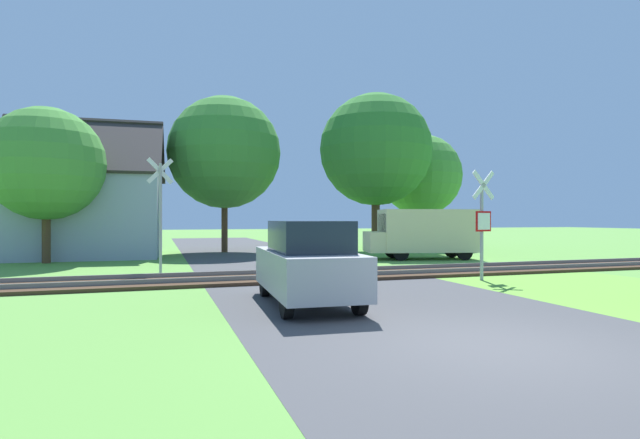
{
  "coord_description": "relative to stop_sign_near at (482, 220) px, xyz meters",
  "views": [
    {
      "loc": [
        -4.61,
        -5.97,
        1.83
      ],
      "look_at": [
        0.5,
        9.73,
        1.8
      ],
      "focal_mm": 28.0,
      "sensor_mm": 36.0,
      "label": 1
    }
  ],
  "objects": [
    {
      "name": "road_asphalt",
      "position": [
        -4.5,
        -4.53,
        -1.79
      ],
      "size": [
        6.88,
        80.0,
        0.01
      ],
      "primitive_type": "cube",
      "color": "#424244",
      "rests_on": "ground"
    },
    {
      "name": "parked_car",
      "position": [
        -6.11,
        -2.4,
        -0.89
      ],
      "size": [
        1.87,
        4.09,
        1.78
      ],
      "rotation": [
        0.0,
        0.0,
        -0.06
      ],
      "color": "#99999E",
      "rests_on": "ground"
    },
    {
      "name": "mail_truck",
      "position": [
        2.3,
        7.45,
        -0.55
      ],
      "size": [
        5.18,
        2.87,
        2.24
      ],
      "rotation": [
        0.0,
        0.0,
        1.35
      ],
      "color": "beige",
      "rests_on": "ground"
    },
    {
      "name": "house",
      "position": [
        -12.39,
        13.83,
        0.39
      ],
      "size": [
        7.34,
        6.73,
        6.68
      ],
      "rotation": [
        0.0,
        0.0,
        -0.04
      ],
      "color": "#99A3B7",
      "rests_on": "ground"
    },
    {
      "name": "crossing_sign_far",
      "position": [
        -9.04,
        4.94,
        0.43
      ],
      "size": [
        0.86,
        0.22,
        3.86
      ],
      "rotation": [
        0.0,
        0.0,
        0.22
      ],
      "color": "#9E9EA5",
      "rests_on": "ground"
    },
    {
      "name": "tree_center",
      "position": [
        -5.67,
        14.96,
        3.64
      ],
      "size": [
        6.09,
        6.09,
        8.48
      ],
      "color": "#513823",
      "rests_on": "ground"
    },
    {
      "name": "stop_sign_near",
      "position": [
        0.0,
        0.0,
        0.0
      ],
      "size": [
        0.87,
        0.21,
        3.26
      ],
      "rotation": [
        0.0,
        0.0,
        3.33
      ],
      "color": "#9E9EA5",
      "rests_on": "ground"
    },
    {
      "name": "ground_plane",
      "position": [
        -4.5,
        -6.53,
        -1.79
      ],
      "size": [
        160.0,
        160.0,
        0.0
      ],
      "primitive_type": "plane",
      "color": "#5B933D"
    },
    {
      "name": "tree_left",
      "position": [
        -13.48,
        10.42,
        2.29
      ],
      "size": [
        4.63,
        4.63,
        6.41
      ],
      "color": "#513823",
      "rests_on": "ground"
    },
    {
      "name": "tree_right",
      "position": [
        2.51,
        13.12,
        3.9
      ],
      "size": [
        6.27,
        6.27,
        8.84
      ],
      "color": "#513823",
      "rests_on": "ground"
    },
    {
      "name": "rail_track",
      "position": [
        -4.5,
        2.2,
        -1.73
      ],
      "size": [
        60.0,
        2.6,
        0.22
      ],
      "color": "#422D1E",
      "rests_on": "ground"
    },
    {
      "name": "tree_far",
      "position": [
        6.75,
        15.56,
        2.8
      ],
      "size": [
        5.12,
        5.12,
        7.16
      ],
      "color": "#513823",
      "rests_on": "ground"
    }
  ]
}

